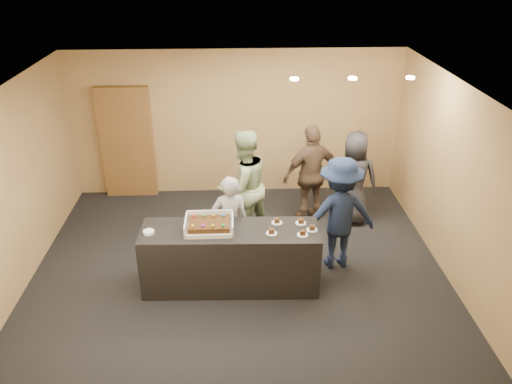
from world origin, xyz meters
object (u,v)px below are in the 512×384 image
serving_counter (231,258)px  plate_stack (149,232)px  person_server_grey (230,223)px  person_navy_man (339,214)px  cake_box (209,227)px  sheet_cake (209,224)px  person_brown_extra (312,175)px  person_dark_suit (354,178)px  storage_cabinet (127,143)px  person_sage_man (243,186)px

serving_counter → plate_stack: plate_stack is taller
person_server_grey → person_navy_man: person_navy_man is taller
cake_box → sheet_cake: size_ratio=1.17×
sheet_cake → person_brown_extra: person_brown_extra is taller
cake_box → person_dark_suit: bearing=36.0°
storage_cabinet → cake_box: storage_cabinet is taller
cake_box → person_dark_suit: size_ratio=0.40×
person_sage_man → person_navy_man: 1.59m
cake_box → sheet_cake: 0.06m
serving_counter → sheet_cake: 0.61m
person_navy_man → person_brown_extra: person_brown_extra is taller
storage_cabinet → person_sage_man: size_ratio=1.14×
serving_counter → person_dark_suit: size_ratio=1.49×
storage_cabinet → plate_stack: bearing=-74.5°
cake_box → person_brown_extra: (1.63, 1.75, -0.08)m
storage_cabinet → person_navy_man: storage_cabinet is taller
sheet_cake → storage_cabinet: bearing=119.0°
sheet_cake → plate_stack: (-0.80, -0.04, -0.08)m
serving_counter → plate_stack: 1.17m
person_sage_man → cake_box: bearing=35.1°
plate_stack → person_server_grey: size_ratio=0.10×
storage_cabinet → sheet_cake: size_ratio=3.84×
storage_cabinet → person_server_grey: 3.11m
storage_cabinet → sheet_cake: (1.61, -2.91, -0.05)m
cake_box → person_server_grey: person_server_grey is taller
sheet_cake → person_server_grey: (0.27, 0.45, -0.26)m
serving_counter → sheet_cake: sheet_cake is taller
serving_counter → plate_stack: (-1.07, -0.04, 0.47)m
cake_box → person_navy_man: size_ratio=0.37×
person_navy_man → plate_stack: bearing=3.4°
person_brown_extra → plate_stack: bearing=17.5°
person_navy_man → person_sage_man: bearing=-38.5°
sheet_cake → person_server_grey: 0.58m
sheet_cake → person_dark_suit: bearing=36.4°
cake_box → person_sage_man: size_ratio=0.35×
sheet_cake → person_dark_suit: person_dark_suit is taller
person_sage_man → person_dark_suit: size_ratio=1.14×
storage_cabinet → person_navy_man: size_ratio=1.22×
person_sage_man → person_dark_suit: (1.85, 0.44, -0.11)m
cake_box → person_brown_extra: size_ratio=0.37×
person_sage_man → person_brown_extra: 1.25m
storage_cabinet → person_sage_man: bearing=-38.0°
serving_counter → person_navy_man: person_navy_man is taller
storage_cabinet → sheet_cake: 3.32m
person_brown_extra → serving_counter: bearing=33.4°
person_server_grey → person_dark_suit: size_ratio=0.91×
person_server_grey → sheet_cake: bearing=49.2°
sheet_cake → plate_stack: sheet_cake is taller
storage_cabinet → person_brown_extra: 3.44m
person_sage_man → person_dark_suit: 1.90m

